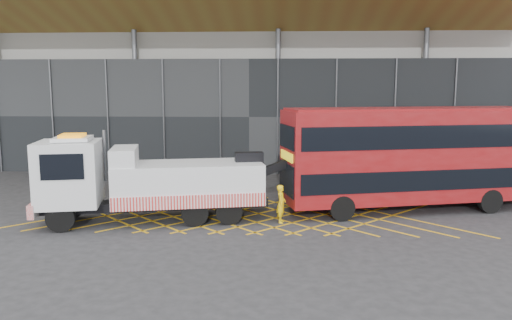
{
  "coord_description": "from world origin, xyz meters",
  "views": [
    {
      "loc": [
        4.31,
        -23.45,
        6.05
      ],
      "look_at": [
        3.0,
        1.5,
        2.4
      ],
      "focal_mm": 35.0,
      "sensor_mm": 36.0,
      "label": 1
    }
  ],
  "objects": [
    {
      "name": "ground_plane",
      "position": [
        0.0,
        0.0,
        0.0
      ],
      "size": [
        120.0,
        120.0,
        0.0
      ],
      "primitive_type": "plane",
      "color": "#28282B"
    },
    {
      "name": "recovery_truck",
      "position": [
        -1.88,
        -1.66,
        1.9
      ],
      "size": [
        11.8,
        4.84,
        4.1
      ],
      "rotation": [
        0.0,
        0.0,
        0.22
      ],
      "color": "black",
      "rests_on": "ground_plane"
    },
    {
      "name": "worker",
      "position": [
        4.29,
        -1.52,
        0.86
      ],
      "size": [
        0.47,
        0.66,
        1.72
      ],
      "primitive_type": "imported",
      "rotation": [
        0.0,
        0.0,
        1.48
      ],
      "color": "yellow",
      "rests_on": "ground_plane"
    },
    {
      "name": "road_markings",
      "position": [
        2.4,
        0.0,
        0.01
      ],
      "size": [
        21.56,
        7.16,
        0.01
      ],
      "color": "gold",
      "rests_on": "ground_plane"
    },
    {
      "name": "bus_towed",
      "position": [
        10.57,
        1.09,
        2.82
      ],
      "size": [
        12.76,
        5.79,
        5.07
      ],
      "rotation": [
        0.0,
        0.0,
        0.24
      ],
      "color": "maroon",
      "rests_on": "ground_plane"
    },
    {
      "name": "construction_building",
      "position": [
        1.92,
        18.4,
        8.98
      ],
      "size": [
        55.0,
        23.97,
        18.0
      ],
      "color": "gray",
      "rests_on": "ground_plane"
    }
  ]
}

